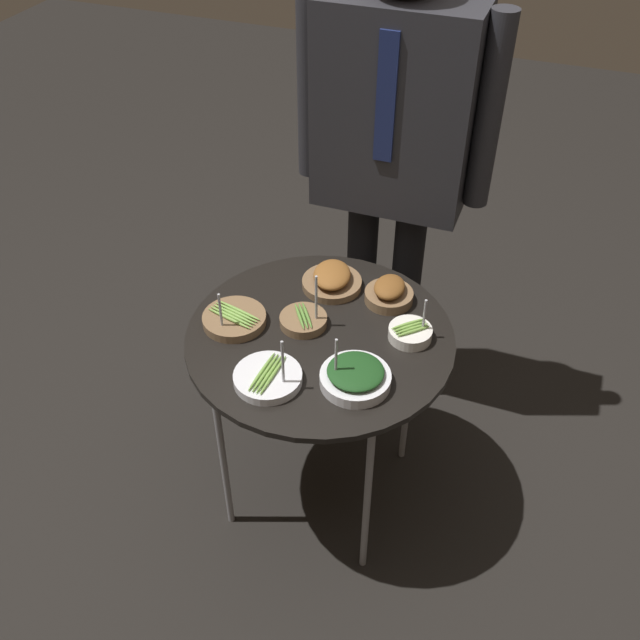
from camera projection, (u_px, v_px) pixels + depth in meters
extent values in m
plane|color=black|center=(320.00, 486.00, 2.33)|extent=(8.00, 8.00, 0.00)
cylinder|color=black|center=(320.00, 337.00, 1.90)|extent=(0.72, 0.72, 0.02)
cylinder|color=gray|center=(367.00, 498.00, 1.90)|extent=(0.02, 0.02, 0.65)
cylinder|color=gray|center=(222.00, 454.00, 2.02)|extent=(0.02, 0.02, 0.65)
cylinder|color=gray|center=(409.00, 389.00, 2.21)|extent=(0.02, 0.02, 0.65)
cylinder|color=gray|center=(281.00, 355.00, 2.32)|extent=(0.02, 0.02, 0.65)
cylinder|color=silver|center=(355.00, 379.00, 1.74)|extent=(0.18, 0.18, 0.03)
ellipsoid|color=#194219|center=(356.00, 371.00, 1.73)|extent=(0.14, 0.14, 0.02)
cylinder|color=#ADADB2|center=(336.00, 362.00, 1.70)|extent=(0.01, 0.01, 0.15)
cylinder|color=silver|center=(268.00, 378.00, 1.75)|extent=(0.17, 0.17, 0.02)
ellipsoid|color=#7AA847|center=(273.00, 375.00, 1.74)|extent=(0.02, 0.15, 0.01)
ellipsoid|color=#7AA847|center=(269.00, 374.00, 1.74)|extent=(0.02, 0.15, 0.01)
ellipsoid|color=#7AA847|center=(266.00, 372.00, 1.74)|extent=(0.02, 0.15, 0.01)
ellipsoid|color=#7AA847|center=(262.00, 371.00, 1.75)|extent=(0.02, 0.15, 0.01)
cylinder|color=#ADADB2|center=(283.00, 365.00, 1.69)|extent=(0.01, 0.01, 0.15)
cylinder|color=brown|center=(332.00, 283.00, 2.04)|extent=(0.17, 0.17, 0.02)
ellipsoid|color=brown|center=(332.00, 275.00, 2.02)|extent=(0.14, 0.16, 0.04)
cylinder|color=brown|center=(234.00, 319.00, 1.92)|extent=(0.17, 0.17, 0.03)
ellipsoid|color=#7AA847|center=(239.00, 310.00, 1.92)|extent=(0.14, 0.04, 0.01)
ellipsoid|color=#7AA847|center=(236.00, 312.00, 1.91)|extent=(0.14, 0.04, 0.01)
ellipsoid|color=#7AA847|center=(234.00, 314.00, 1.91)|extent=(0.14, 0.04, 0.01)
ellipsoid|color=#7AA847|center=(231.00, 316.00, 1.90)|extent=(0.14, 0.04, 0.01)
ellipsoid|color=#7AA847|center=(229.00, 318.00, 1.89)|extent=(0.14, 0.04, 0.01)
cylinder|color=#ADADB2|center=(221.00, 313.00, 1.85)|extent=(0.01, 0.01, 0.13)
cylinder|color=brown|center=(303.00, 320.00, 1.91)|extent=(0.13, 0.13, 0.03)
ellipsoid|color=#5B8938|center=(307.00, 315.00, 1.90)|extent=(0.07, 0.10, 0.01)
ellipsoid|color=#5B8938|center=(303.00, 315.00, 1.90)|extent=(0.07, 0.10, 0.01)
ellipsoid|color=#5B8938|center=(299.00, 316.00, 1.90)|extent=(0.07, 0.10, 0.01)
cylinder|color=#ADADB2|center=(316.00, 301.00, 1.86)|extent=(0.01, 0.01, 0.16)
cylinder|color=silver|center=(410.00, 333.00, 1.87)|extent=(0.12, 0.12, 0.03)
ellipsoid|color=#7AA847|center=(414.00, 331.00, 1.85)|extent=(0.08, 0.07, 0.01)
ellipsoid|color=#7AA847|center=(412.00, 329.00, 1.85)|extent=(0.08, 0.07, 0.01)
ellipsoid|color=#7AA847|center=(410.00, 326.00, 1.86)|extent=(0.08, 0.07, 0.01)
ellipsoid|color=#7AA847|center=(408.00, 324.00, 1.87)|extent=(0.08, 0.07, 0.01)
cylinder|color=#ADADB2|center=(424.00, 319.00, 1.84)|extent=(0.01, 0.01, 0.12)
cylinder|color=brown|center=(389.00, 296.00, 1.99)|extent=(0.14, 0.14, 0.03)
ellipsoid|color=brown|center=(390.00, 287.00, 1.97)|extent=(0.09, 0.11, 0.04)
cylinder|color=black|center=(360.00, 294.00, 2.45)|extent=(0.10, 0.10, 0.79)
cylinder|color=black|center=(404.00, 304.00, 2.41)|extent=(0.10, 0.10, 0.79)
cube|color=#28282D|center=(396.00, 108.00, 1.98)|extent=(0.44, 0.21, 0.59)
cube|color=navy|center=(386.00, 99.00, 1.86)|extent=(0.05, 0.01, 0.35)
cylinder|color=#28282D|center=(310.00, 87.00, 2.04)|extent=(0.07, 0.07, 0.54)
cylinder|color=#28282D|center=(489.00, 114.00, 1.90)|extent=(0.07, 0.07, 0.54)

